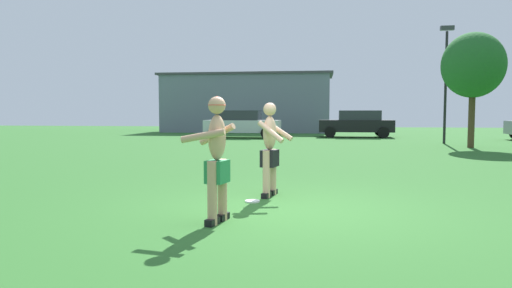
# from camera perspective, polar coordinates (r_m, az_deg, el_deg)

# --- Properties ---
(ground_plane) EXTENTS (80.00, 80.00, 0.00)m
(ground_plane) POSITION_cam_1_polar(r_m,az_deg,el_deg) (7.15, 4.28, -8.10)
(ground_plane) COLOR #2D6628
(player_with_cap) EXTENTS (0.67, 0.66, 1.71)m
(player_with_cap) POSITION_cam_1_polar(r_m,az_deg,el_deg) (6.25, -4.84, -1.17)
(player_with_cap) COLOR black
(player_with_cap) RESTS_ON ground_plane
(player_in_black) EXTENTS (0.62, 0.77, 1.65)m
(player_in_black) POSITION_cam_1_polar(r_m,az_deg,el_deg) (8.20, 1.73, -0.40)
(player_in_black) COLOR black
(player_in_black) RESTS_ON ground_plane
(frisbee) EXTENTS (0.25, 0.25, 0.03)m
(frisbee) POSITION_cam_1_polar(r_m,az_deg,el_deg) (7.78, -0.45, -7.01)
(frisbee) COLOR white
(frisbee) RESTS_ON ground_plane
(car_silver_near_post) EXTENTS (4.32, 2.06, 1.58)m
(car_silver_near_post) POSITION_cam_1_polar(r_m,az_deg,el_deg) (27.07, -1.74, 2.53)
(car_silver_near_post) COLOR silver
(car_silver_near_post) RESTS_ON ground_plane
(car_black_far_end) EXTENTS (4.32, 2.07, 1.58)m
(car_black_far_end) POSITION_cam_1_polar(r_m,az_deg,el_deg) (28.27, 12.23, 2.50)
(car_black_far_end) COLOR black
(car_black_far_end) RESTS_ON ground_plane
(lamp_post) EXTENTS (0.60, 0.24, 5.48)m
(lamp_post) POSITION_cam_1_polar(r_m,az_deg,el_deg) (23.72, 22.23, 8.22)
(lamp_post) COLOR black
(lamp_post) RESTS_ON ground_plane
(outbuilding_behind_lot) EXTENTS (12.72, 5.62, 4.32)m
(outbuilding_behind_lot) POSITION_cam_1_polar(r_m,az_deg,el_deg) (35.66, -0.99, 5.03)
(outbuilding_behind_lot) COLOR slate
(outbuilding_behind_lot) RESTS_ON ground_plane
(tree_behind_players) EXTENTS (2.52, 2.52, 4.77)m
(tree_behind_players) POSITION_cam_1_polar(r_m,az_deg,el_deg) (21.43, 25.04, 8.69)
(tree_behind_players) COLOR #4C3823
(tree_behind_players) RESTS_ON ground_plane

